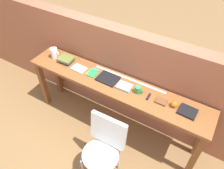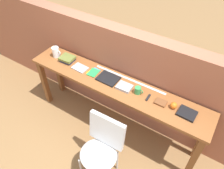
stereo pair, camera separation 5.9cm
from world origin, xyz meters
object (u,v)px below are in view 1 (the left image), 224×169
(chair_white_moulded, at_px, (103,147))
(leather_journal_brown, at_px, (161,101))
(book_open_centre, at_px, (108,79))
(book_stack_leftmost, at_px, (66,60))
(pitcher_white, at_px, (54,53))
(pamphlet_pile_colourful, at_px, (93,73))
(multitool_folded, at_px, (149,97))
(magazine_cycling, at_px, (79,68))
(book_repair_rightmost, at_px, (188,112))
(sports_ball_small, at_px, (174,104))
(mug, at_px, (138,90))

(chair_white_moulded, height_order, leather_journal_brown, leather_journal_brown)
(book_open_centre, bearing_deg, book_stack_leftmost, -179.77)
(pitcher_white, distance_m, book_open_centre, 0.90)
(pamphlet_pile_colourful, height_order, multitool_folded, multitool_folded)
(pitcher_white, xyz_separation_m, magazine_cycling, (0.45, -0.03, -0.07))
(chair_white_moulded, distance_m, book_repair_rightmost, 1.03)
(book_stack_leftmost, xyz_separation_m, sports_ball_small, (1.58, -0.02, 0.00))
(chair_white_moulded, relative_size, leather_journal_brown, 6.86)
(leather_journal_brown, bearing_deg, book_stack_leftmost, 178.92)
(pitcher_white, xyz_separation_m, mug, (1.33, -0.02, -0.03))
(chair_white_moulded, height_order, multitool_folded, multitool_folded)
(magazine_cycling, distance_m, multitool_folded, 1.02)
(book_open_centre, bearing_deg, mug, -0.93)
(pitcher_white, distance_m, leather_journal_brown, 1.63)
(book_stack_leftmost, xyz_separation_m, book_repair_rightmost, (1.74, -0.03, -0.02))
(pamphlet_pile_colourful, bearing_deg, sports_ball_small, -0.52)
(leather_journal_brown, bearing_deg, mug, 179.49)
(pitcher_white, bearing_deg, mug, -1.02)
(book_stack_leftmost, distance_m, pamphlet_pile_colourful, 0.46)
(chair_white_moulded, relative_size, sports_ball_small, 11.45)
(sports_ball_small, bearing_deg, pamphlet_pile_colourful, 179.48)
(book_stack_leftmost, distance_m, magazine_cycling, 0.26)
(leather_journal_brown, bearing_deg, multitool_folded, -178.41)
(sports_ball_small, bearing_deg, multitool_folded, -177.03)
(mug, bearing_deg, pitcher_white, 178.98)
(book_open_centre, distance_m, book_repair_rightmost, 1.04)
(chair_white_moulded, height_order, book_stack_leftmost, book_stack_leftmost)
(chair_white_moulded, distance_m, sports_ball_small, 0.95)
(book_stack_leftmost, relative_size, sports_ball_small, 2.65)
(magazine_cycling, height_order, sports_ball_small, sports_ball_small)
(pitcher_white, bearing_deg, pamphlet_pile_colourful, -0.47)
(book_stack_leftmost, bearing_deg, multitool_folded, -1.59)
(multitool_folded, distance_m, leather_journal_brown, 0.16)
(book_stack_leftmost, bearing_deg, book_open_centre, -0.96)
(mug, bearing_deg, book_stack_leftmost, 178.59)
(sports_ball_small, bearing_deg, chair_white_moulded, -128.26)
(magazine_cycling, xyz_separation_m, sports_ball_small, (1.33, 0.02, 0.03))
(pitcher_white, height_order, sports_ball_small, pitcher_white)
(mug, bearing_deg, chair_white_moulded, -97.36)
(book_stack_leftmost, height_order, pamphlet_pile_colourful, book_stack_leftmost)
(pitcher_white, height_order, book_open_centre, pitcher_white)
(book_repair_rightmost, bearing_deg, multitool_folded, -176.32)
(pitcher_white, height_order, pamphlet_pile_colourful, pitcher_white)
(magazine_cycling, bearing_deg, pamphlet_pile_colourful, 10.98)
(book_open_centre, distance_m, mug, 0.44)
(pamphlet_pile_colourful, relative_size, book_open_centre, 0.69)
(pamphlet_pile_colourful, distance_m, book_open_centre, 0.24)
(pamphlet_pile_colourful, bearing_deg, multitool_folded, -1.82)
(book_stack_leftmost, height_order, sports_ball_small, sports_ball_small)
(book_stack_leftmost, bearing_deg, book_repair_rightmost, -0.86)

